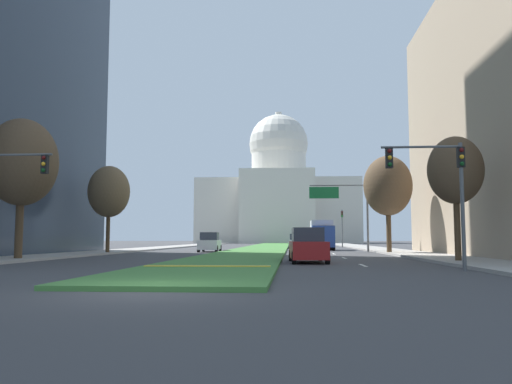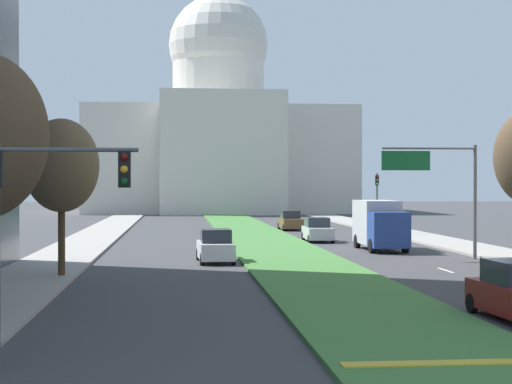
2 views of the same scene
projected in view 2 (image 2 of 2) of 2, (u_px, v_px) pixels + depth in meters
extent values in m
plane|color=#3D3D3F|center=(253.00, 235.00, 70.52)|extent=(265.04, 265.04, 0.00)
cube|color=#427A38|center=(260.00, 239.00, 64.52)|extent=(5.80, 108.43, 0.14)
cube|color=gold|center=(453.00, 363.00, 19.18)|extent=(5.22, 0.50, 0.04)
cube|color=silver|center=(446.00, 270.00, 41.39)|extent=(0.16, 2.40, 0.01)
cube|color=silver|center=(381.00, 249.00, 54.65)|extent=(0.16, 2.40, 0.01)
cube|color=silver|center=(358.00, 242.00, 61.61)|extent=(0.16, 2.40, 0.01)
cube|color=#9E9991|center=(81.00, 245.00, 57.32)|extent=(4.00, 108.43, 0.15)
cube|color=#9E9991|center=(448.00, 243.00, 59.72)|extent=(4.00, 108.43, 0.15)
cube|color=beige|center=(218.00, 161.00, 130.42)|extent=(39.88, 25.40, 15.73)
cube|color=beige|center=(224.00, 153.00, 115.77)|extent=(17.55, 4.00, 17.30)
cylinder|color=beige|center=(218.00, 87.00, 130.31)|extent=(14.20, 14.20, 7.53)
sphere|color=beige|center=(218.00, 45.00, 130.25)|extent=(15.41, 15.41, 15.41)
cylinder|color=beige|center=(218.00, 1.00, 130.19)|extent=(1.80, 1.80, 3.00)
cylinder|color=#515456|center=(68.00, 150.00, 19.13)|extent=(3.20, 0.10, 0.10)
cube|color=black|center=(124.00, 169.00, 19.25)|extent=(0.28, 0.24, 0.84)
sphere|color=#510F0F|center=(124.00, 157.00, 19.11)|extent=(0.18, 0.18, 0.18)
sphere|color=#F2A51E|center=(124.00, 169.00, 19.11)|extent=(0.18, 0.18, 0.18)
sphere|color=#0F4219|center=(124.00, 182.00, 19.11)|extent=(0.18, 0.18, 0.18)
cylinder|color=#515456|center=(377.00, 204.00, 70.42)|extent=(0.16, 0.16, 5.20)
cube|color=black|center=(377.00, 180.00, 70.40)|extent=(0.28, 0.24, 0.84)
sphere|color=#510F0F|center=(377.00, 177.00, 70.26)|extent=(0.18, 0.18, 0.18)
sphere|color=#4C380F|center=(377.00, 180.00, 70.26)|extent=(0.18, 0.18, 0.18)
sphere|color=#1ED838|center=(377.00, 184.00, 70.26)|extent=(0.18, 0.18, 0.18)
cylinder|color=#515456|center=(475.00, 202.00, 47.73)|extent=(0.20, 0.20, 6.50)
cylinder|color=#515456|center=(429.00, 148.00, 47.45)|extent=(5.42, 0.12, 0.12)
cube|color=#146033|center=(406.00, 161.00, 47.28)|extent=(2.80, 0.08, 1.10)
cylinder|color=#4C3823|center=(62.00, 234.00, 37.81)|extent=(0.32, 0.32, 4.06)
ellipsoid|color=brown|center=(61.00, 165.00, 37.78)|extent=(3.39, 3.39, 4.24)
cylinder|color=black|center=(472.00, 303.00, 27.73)|extent=(0.25, 0.65, 0.64)
cube|color=silver|center=(215.00, 250.00, 45.53)|extent=(1.96, 4.23, 0.88)
cube|color=#282D38|center=(216.00, 236.00, 45.35)|extent=(1.66, 2.06, 0.72)
cylinder|color=black|center=(198.00, 254.00, 47.04)|extent=(0.24, 0.65, 0.64)
cylinder|color=black|center=(227.00, 254.00, 47.25)|extent=(0.24, 0.65, 0.64)
cylinder|color=black|center=(202.00, 259.00, 43.81)|extent=(0.24, 0.65, 0.64)
cylinder|color=black|center=(233.00, 259.00, 44.02)|extent=(0.24, 0.65, 0.64)
cube|color=#BCBCC1|center=(318.00, 233.00, 62.05)|extent=(1.94, 4.46, 0.86)
cube|color=#282D38|center=(317.00, 222.00, 62.22)|extent=(1.67, 2.16, 0.70)
cylinder|color=black|center=(333.00, 239.00, 60.35)|extent=(0.23, 0.64, 0.64)
cylinder|color=black|center=(310.00, 239.00, 60.24)|extent=(0.23, 0.64, 0.64)
cylinder|color=black|center=(325.00, 236.00, 63.87)|extent=(0.23, 0.64, 0.64)
cylinder|color=black|center=(303.00, 236.00, 63.75)|extent=(0.23, 0.64, 0.64)
cube|color=brown|center=(290.00, 223.00, 77.56)|extent=(1.90, 4.23, 0.88)
cube|color=#282D38|center=(290.00, 214.00, 77.72)|extent=(1.65, 2.04, 0.72)
cylinder|color=black|center=(302.00, 228.00, 76.01)|extent=(0.23, 0.64, 0.64)
cylinder|color=black|center=(284.00, 228.00, 75.83)|extent=(0.23, 0.64, 0.64)
cylinder|color=black|center=(297.00, 226.00, 79.29)|extent=(0.23, 0.64, 0.64)
cylinder|color=black|center=(279.00, 226.00, 79.11)|extent=(0.23, 0.64, 0.64)
cube|color=navy|center=(389.00, 230.00, 51.65)|extent=(2.30, 2.00, 2.20)
cube|color=#B2B2B7|center=(376.00, 222.00, 54.84)|extent=(2.30, 4.40, 2.80)
cylinder|color=black|center=(405.00, 246.00, 51.76)|extent=(0.30, 0.90, 0.90)
cylinder|color=black|center=(372.00, 246.00, 51.57)|extent=(0.30, 0.90, 0.90)
cylinder|color=black|center=(388.00, 241.00, 56.04)|extent=(0.30, 0.90, 0.90)
cylinder|color=black|center=(357.00, 241.00, 55.85)|extent=(0.30, 0.90, 0.90)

